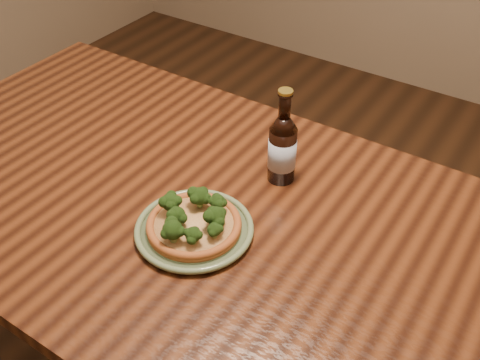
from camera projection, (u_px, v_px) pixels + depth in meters
The scene contains 4 objects.
table at pixel (184, 226), 1.35m from camera, with size 1.60×0.90×0.75m.
plate at pixel (194, 229), 1.20m from camera, with size 0.26×0.26×0.02m.
pizza at pixel (194, 223), 1.18m from camera, with size 0.20×0.20×0.07m.
beer_bottle at pixel (282, 148), 1.29m from camera, with size 0.07×0.07×0.24m.
Camera 1 is at (0.65, -0.64, 1.60)m, focal length 42.00 mm.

